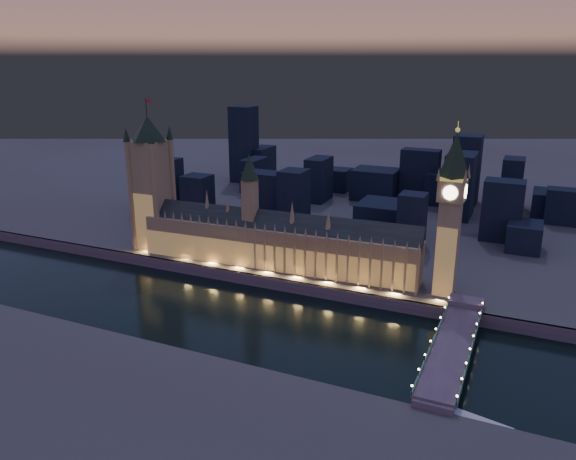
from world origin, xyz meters
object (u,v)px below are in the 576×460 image
at_px(elizabeth_tower, 451,201).
at_px(river_boat, 481,428).
at_px(victoria_tower, 151,176).
at_px(westminster_bridge, 453,349).
at_px(palace_of_westminster, 275,241).

height_order(elizabeth_tower, river_boat, elizabeth_tower).
height_order(victoria_tower, westminster_bridge, victoria_tower).
relative_size(palace_of_westminster, westminster_bridge, 1.79).
xyz_separation_m(westminster_bridge, river_boat, (20.00, -54.56, -4.43)).
relative_size(palace_of_westminster, victoria_tower, 1.80).
relative_size(palace_of_westminster, river_boat, 4.29).
relative_size(westminster_bridge, river_boat, 2.40).
distance_m(palace_of_westminster, westminster_bridge, 148.26).
xyz_separation_m(elizabeth_tower, river_boat, (35.63, -119.92, -65.44)).
bearing_deg(victoria_tower, river_boat, -25.31).
xyz_separation_m(elizabeth_tower, westminster_bridge, (15.63, -65.36, -61.01)).
bearing_deg(river_boat, elizabeth_tower, 106.55).
height_order(palace_of_westminster, river_boat, palace_of_westminster).
relative_size(elizabeth_tower, westminster_bridge, 0.94).
bearing_deg(westminster_bridge, river_boat, -69.87).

